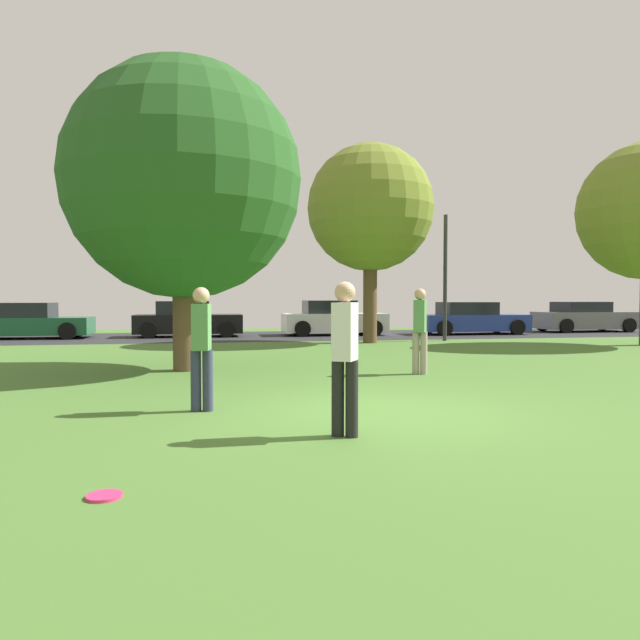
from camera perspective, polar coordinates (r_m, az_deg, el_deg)
The scene contains 14 objects.
ground_plane at distance 7.99m, azimuth 6.34°, elevation -8.90°, with size 44.00×44.00×0.00m, color #47702D.
road_strip at distance 23.66m, azimuth -5.14°, elevation -1.56°, with size 44.00×6.40×0.01m, color #28282B.
maple_tree_near at distance 12.82m, azimuth -13.18°, elevation 13.06°, with size 4.93×4.93×6.45m.
maple_tree_far at distance 20.23m, azimuth 4.94°, elevation 10.79°, with size 4.30×4.30×6.75m.
person_thrower at distance 11.88m, azimuth 9.73°, elevation -0.65°, with size 0.35×0.39×1.72m.
person_catcher at distance 6.42m, azimuth 2.44°, elevation -3.04°, with size 0.35×0.39×1.71m.
person_bystander at distance 8.03m, azimuth -11.49°, elevation -2.20°, with size 0.30×0.35×1.68m.
frisbee_disc at distance 4.95m, azimuth -20.33°, elevation -15.81°, with size 0.27×0.27×0.03m, color #EA2D6B.
parked_car_green at distance 24.63m, azimuth -26.61°, elevation -0.19°, with size 4.42×2.04×1.36m.
parked_car_black at distance 23.70m, azimuth -12.79°, elevation -0.04°, with size 4.16×1.94×1.41m.
parked_car_white at distance 24.16m, azimuth 1.27°, elevation 0.08°, with size 4.21×2.10×1.43m.
parked_car_blue at distance 25.57m, azimuth 14.49°, elevation 0.06°, with size 4.58×2.01×1.36m.
parked_car_grey at distance 29.19m, azimuth 24.38°, elevation 0.20°, with size 4.42×2.05×1.36m.
street_lamp_post at distance 21.39m, azimuth 12.13°, elevation 4.03°, with size 0.14×0.14×4.50m, color #2D2D33.
Camera 1 is at (-2.31, -7.49, 1.53)m, focal length 32.78 mm.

